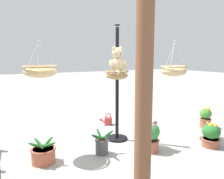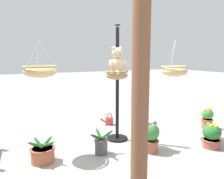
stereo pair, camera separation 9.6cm
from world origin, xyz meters
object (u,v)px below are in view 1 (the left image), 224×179
potted_plant_small_succulent (211,135)px  watering_can (108,121)px  hanging_basket_with_teddy (117,74)px  potted_plant_fern_front (43,154)px  hanging_basket_right_low (40,71)px  hanging_basket_left_high (174,70)px  display_pole_central (117,106)px  greenhouse_pillar_right (144,89)px  potted_plant_tall_leafy (151,137)px  teddy_bear (118,63)px  potted_plant_bushy_green (102,144)px  potted_plant_conical_shrub (206,117)px

potted_plant_small_succulent → watering_can: bearing=-64.0°
hanging_basket_with_teddy → watering_can: (-0.46, -1.26, -1.30)m
potted_plant_fern_front → watering_can: bearing=-144.6°
hanging_basket_right_low → watering_can: hanging_basket_right_low is taller
potted_plant_small_succulent → hanging_basket_left_high: bearing=-75.0°
hanging_basket_left_high → display_pole_central: bearing=-18.0°
greenhouse_pillar_right → potted_plant_fern_front: greenhouse_pillar_right is taller
greenhouse_pillar_right → watering_can: size_ratio=8.16×
potted_plant_fern_front → potted_plant_tall_leafy: 1.91m
potted_plant_tall_leafy → watering_can: (-0.07, -1.85, -0.18)m
teddy_bear → greenhouse_pillar_right: bearing=69.6°
hanging_basket_right_low → potted_plant_bushy_green: size_ratio=1.29×
teddy_bear → potted_plant_tall_leafy: (-0.39, 0.57, -1.34)m
display_pole_central → teddy_bear: size_ratio=4.48×
teddy_bear → hanging_basket_right_low: hanging_basket_right_low is taller
hanging_basket_right_low → greenhouse_pillar_right: greenhouse_pillar_right is taller
greenhouse_pillar_right → potted_plant_bushy_green: greenhouse_pillar_right is taller
hanging_basket_left_high → hanging_basket_right_low: (2.70, -0.34, 0.05)m
potted_plant_tall_leafy → watering_can: bearing=-92.3°
hanging_basket_with_teddy → greenhouse_pillar_right: greenhouse_pillar_right is taller
potted_plant_small_succulent → hanging_basket_right_low: bearing=-22.1°
greenhouse_pillar_right → teddy_bear: bearing=-110.4°
hanging_basket_left_high → hanging_basket_right_low: 2.73m
hanging_basket_left_high → potted_plant_bushy_green: 2.19m
potted_plant_tall_leafy → potted_plant_small_succulent: (-1.16, 0.38, -0.05)m
hanging_basket_left_high → potted_plant_conical_shrub: (-1.14, -0.03, -1.19)m
potted_plant_tall_leafy → potted_plant_conical_shrub: potted_plant_tall_leafy is taller
hanging_basket_left_high → potted_plant_small_succulent: 1.50m
display_pole_central → greenhouse_pillar_right: greenhouse_pillar_right is taller
hanging_basket_left_high → potted_plant_small_succulent: (-0.23, 0.84, -1.22)m
hanging_basket_with_teddy → potted_plant_tall_leafy: size_ratio=0.94×
hanging_basket_right_low → potted_plant_bushy_green: bearing=152.8°
potted_plant_fern_front → hanging_basket_with_teddy: bearing=-175.8°
greenhouse_pillar_right → potted_plant_small_succulent: size_ratio=5.98×
teddy_bear → potted_plant_small_succulent: teddy_bear is taller
display_pole_central → potted_plant_tall_leafy: 0.98m
potted_plant_bushy_green → hanging_basket_with_teddy: bearing=-150.3°
potted_plant_fern_front → teddy_bear: bearing=-176.8°
potted_plant_bushy_green → potted_plant_conical_shrub: 2.93m
hanging_basket_right_low → greenhouse_pillar_right: (-0.76, 1.91, -0.12)m
hanging_basket_with_teddy → hanging_basket_right_low: 1.40m
hanging_basket_with_teddy → teddy_bear: teddy_bear is taller
potted_plant_small_succulent → potted_plant_conical_shrub: size_ratio=0.90×
potted_plant_small_succulent → watering_can: potted_plant_small_succulent is taller
potted_plant_bushy_green → watering_can: bearing=-121.2°
display_pole_central → potted_plant_small_succulent: (-1.40, 1.22, -0.50)m
teddy_bear → hanging_basket_left_high: (-1.32, 0.11, -0.18)m
potted_plant_bushy_green → greenhouse_pillar_right: bearing=83.4°
hanging_basket_right_low → potted_plant_tall_leafy: hanging_basket_right_low is taller
hanging_basket_left_high → potted_plant_bushy_green: size_ratio=1.57×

